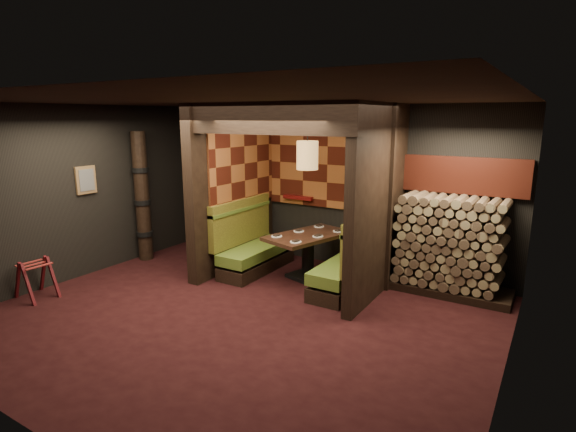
# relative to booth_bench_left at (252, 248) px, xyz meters

# --- Properties ---
(floor) EXTENTS (6.50, 5.50, 0.02)m
(floor) POSITION_rel_booth_bench_left_xyz_m (0.96, -1.65, -0.41)
(floor) COLOR black
(floor) RESTS_ON ground
(ceiling) EXTENTS (6.50, 5.50, 0.02)m
(ceiling) POSITION_rel_booth_bench_left_xyz_m (0.96, -1.65, 2.46)
(ceiling) COLOR black
(ceiling) RESTS_ON ground
(wall_back) EXTENTS (6.50, 0.02, 2.85)m
(wall_back) POSITION_rel_booth_bench_left_xyz_m (0.96, 1.11, 1.02)
(wall_back) COLOR black
(wall_back) RESTS_ON ground
(wall_front) EXTENTS (6.50, 0.02, 2.85)m
(wall_front) POSITION_rel_booth_bench_left_xyz_m (0.96, -4.41, 1.02)
(wall_front) COLOR black
(wall_front) RESTS_ON ground
(wall_left) EXTENTS (0.02, 5.50, 2.85)m
(wall_left) POSITION_rel_booth_bench_left_xyz_m (-2.30, -1.65, 1.02)
(wall_left) COLOR black
(wall_left) RESTS_ON ground
(wall_right) EXTENTS (0.02, 5.50, 2.85)m
(wall_right) POSITION_rel_booth_bench_left_xyz_m (4.22, -1.65, 1.02)
(wall_right) COLOR black
(wall_right) RESTS_ON ground
(partition_left) EXTENTS (0.20, 2.20, 2.85)m
(partition_left) POSITION_rel_booth_bench_left_xyz_m (-0.39, -0.00, 1.02)
(partition_left) COLOR black
(partition_left) RESTS_ON floor
(partition_right) EXTENTS (0.15, 2.10, 2.85)m
(partition_right) POSITION_rel_booth_bench_left_xyz_m (2.26, 0.05, 1.02)
(partition_right) COLOR black
(partition_right) RESTS_ON floor
(header_beam) EXTENTS (2.85, 0.18, 0.44)m
(header_beam) POSITION_rel_booth_bench_left_xyz_m (0.94, -0.95, 2.23)
(header_beam) COLOR black
(header_beam) RESTS_ON partition_left
(tapa_back_panel) EXTENTS (2.40, 0.06, 1.55)m
(tapa_back_panel) POSITION_rel_booth_bench_left_xyz_m (0.94, 1.06, 1.42)
(tapa_back_panel) COLOR brown
(tapa_back_panel) RESTS_ON wall_back
(tapa_side_panel) EXTENTS (0.04, 1.85, 1.45)m
(tapa_side_panel) POSITION_rel_booth_bench_left_xyz_m (-0.27, 0.17, 1.45)
(tapa_side_panel) COLOR brown
(tapa_side_panel) RESTS_ON partition_left
(lacquer_shelf) EXTENTS (0.60, 0.12, 0.07)m
(lacquer_shelf) POSITION_rel_booth_bench_left_xyz_m (0.36, 1.00, 0.78)
(lacquer_shelf) COLOR #5E0C0D
(lacquer_shelf) RESTS_ON wall_back
(booth_bench_left) EXTENTS (0.68, 1.60, 1.14)m
(booth_bench_left) POSITION_rel_booth_bench_left_xyz_m (0.00, 0.00, 0.00)
(booth_bench_left) COLOR black
(booth_bench_left) RESTS_ON floor
(booth_bench_right) EXTENTS (0.68, 1.60, 1.14)m
(booth_bench_right) POSITION_rel_booth_bench_left_xyz_m (1.89, 0.00, 0.00)
(booth_bench_right) COLOR black
(booth_bench_right) RESTS_ON floor
(dining_table) EXTENTS (1.15, 1.59, 0.76)m
(dining_table) POSITION_rel_booth_bench_left_xyz_m (1.04, 0.16, 0.12)
(dining_table) COLOR black
(dining_table) RESTS_ON floor
(place_settings) EXTENTS (0.89, 1.25, 0.03)m
(place_settings) POSITION_rel_booth_bench_left_xyz_m (1.04, 0.16, 0.37)
(place_settings) COLOR white
(place_settings) RESTS_ON dining_table
(pendant_lamp) EXTENTS (0.34, 0.34, 1.02)m
(pendant_lamp) POSITION_rel_booth_bench_left_xyz_m (1.04, 0.11, 1.66)
(pendant_lamp) COLOR #AE7F43
(pendant_lamp) RESTS_ON ceiling
(framed_picture) EXTENTS (0.05, 0.36, 0.46)m
(framed_picture) POSITION_rel_booth_bench_left_xyz_m (-2.25, -1.55, 1.22)
(framed_picture) COLOR olive
(framed_picture) RESTS_ON wall_left
(luggage_rack) EXTENTS (0.60, 0.44, 0.64)m
(luggage_rack) POSITION_rel_booth_bench_left_xyz_m (-2.01, -2.70, -0.08)
(luggage_rack) COLOR #4B0D11
(luggage_rack) RESTS_ON floor
(totem_column) EXTENTS (0.31, 0.31, 2.40)m
(totem_column) POSITION_rel_booth_bench_left_xyz_m (-2.09, -0.55, 0.79)
(totem_column) COLOR black
(totem_column) RESTS_ON floor
(firewood_stack) EXTENTS (1.73, 0.70, 1.50)m
(firewood_stack) POSITION_rel_booth_bench_left_xyz_m (3.25, 0.70, 0.35)
(firewood_stack) COLOR black
(firewood_stack) RESTS_ON floor
(mosaic_header) EXTENTS (1.83, 0.10, 0.56)m
(mosaic_header) POSITION_rel_booth_bench_left_xyz_m (3.25, 1.03, 1.38)
(mosaic_header) COLOR maroon
(mosaic_header) RESTS_ON wall_back
(bay_front_post) EXTENTS (0.08, 0.08, 2.85)m
(bay_front_post) POSITION_rel_booth_bench_left_xyz_m (2.35, 0.31, 1.02)
(bay_front_post) COLOR black
(bay_front_post) RESTS_ON floor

